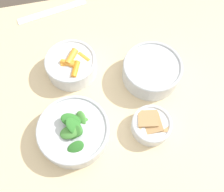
# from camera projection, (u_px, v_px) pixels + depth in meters

# --- Properties ---
(ground_plane) EXTENTS (10.00, 10.00, 0.00)m
(ground_plane) POSITION_uv_depth(u_px,v_px,m) (120.00, 161.00, 1.42)
(ground_plane) COLOR #4C4238
(dining_table) EXTENTS (1.21, 0.99, 0.76)m
(dining_table) POSITION_uv_depth(u_px,v_px,m) (126.00, 122.00, 0.83)
(dining_table) COLOR beige
(dining_table) RESTS_ON ground_plane
(bowl_carrots) EXTENTS (0.16, 0.16, 0.07)m
(bowl_carrots) POSITION_uv_depth(u_px,v_px,m) (71.00, 65.00, 0.77)
(bowl_carrots) COLOR silver
(bowl_carrots) RESTS_ON dining_table
(bowl_greens) EXTENTS (0.20, 0.20, 0.09)m
(bowl_greens) POSITION_uv_depth(u_px,v_px,m) (74.00, 131.00, 0.68)
(bowl_greens) COLOR silver
(bowl_greens) RESTS_ON dining_table
(bowl_beans_hotdog) EXTENTS (0.18, 0.18, 0.06)m
(bowl_beans_hotdog) POSITION_uv_depth(u_px,v_px,m) (152.00, 71.00, 0.76)
(bowl_beans_hotdog) COLOR silver
(bowl_beans_hotdog) RESTS_ON dining_table
(bowl_cookies) EXTENTS (0.11, 0.11, 0.05)m
(bowl_cookies) POSITION_uv_depth(u_px,v_px,m) (152.00, 125.00, 0.69)
(bowl_cookies) COLOR silver
(bowl_cookies) RESTS_ON dining_table
(ruler) EXTENTS (0.26, 0.08, 0.00)m
(ruler) POSITION_uv_depth(u_px,v_px,m) (52.00, 11.00, 0.91)
(ruler) COLOR silver
(ruler) RESTS_ON dining_table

